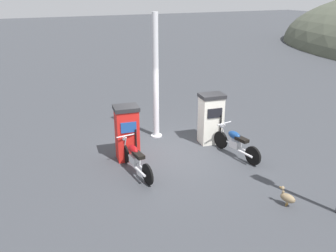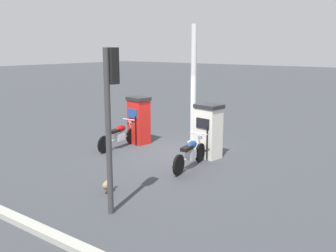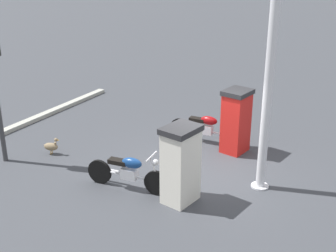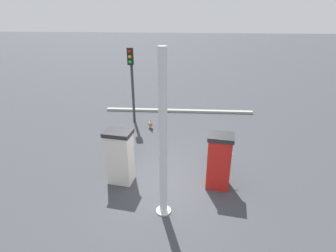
{
  "view_description": "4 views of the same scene",
  "coord_description": "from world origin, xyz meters",
  "views": [
    {
      "loc": [
        9.24,
        -4.54,
        4.94
      ],
      "look_at": [
        0.8,
        -0.59,
        1.3
      ],
      "focal_mm": 37.86,
      "sensor_mm": 36.0,
      "label": 1
    },
    {
      "loc": [
        9.76,
        7.62,
        3.45
      ],
      "look_at": [
        0.51,
        0.44,
        1.01
      ],
      "focal_mm": 40.56,
      "sensor_mm": 36.0,
      "label": 2
    },
    {
      "loc": [
        -4.33,
        8.85,
        5.08
      ],
      "look_at": [
        0.73,
        0.38,
        1.16
      ],
      "focal_mm": 48.11,
      "sensor_mm": 36.0,
      "label": 3
    },
    {
      "loc": [
        -7.01,
        -0.57,
        4.9
      ],
      "look_at": [
        1.47,
        0.17,
        1.18
      ],
      "focal_mm": 28.28,
      "sensor_mm": 36.0,
      "label": 4
    }
  ],
  "objects": [
    {
      "name": "motorcycle_near_pump",
      "position": [
        0.68,
        -1.58,
        0.46
      ],
      "size": [
        2.07,
        0.56,
        0.93
      ],
      "color": "black",
      "rests_on": "ground"
    },
    {
      "name": "fuel_pump_near",
      "position": [
        -0.23,
        -1.48,
        0.87
      ],
      "size": [
        0.73,
        0.8,
        1.71
      ],
      "color": "red",
      "rests_on": "ground"
    },
    {
      "name": "fuel_pump_far",
      "position": [
        -0.23,
        1.48,
        0.87
      ],
      "size": [
        0.73,
        0.87,
        1.71
      ],
      "color": "silver",
      "rests_on": "ground"
    },
    {
      "name": "canopy_support_pole",
      "position": [
        -1.51,
        0.03,
        2.05
      ],
      "size": [
        0.4,
        0.4,
        4.25
      ],
      "color": "silver",
      "rests_on": "ground"
    },
    {
      "name": "wandering_duck",
      "position": [
        3.83,
        1.17,
        0.23
      ],
      "size": [
        0.46,
        0.3,
        0.47
      ],
      "color": "#847051",
      "rests_on": "ground"
    },
    {
      "name": "road_edge_kerb",
      "position": [
        6.05,
        0.0,
        0.06
      ],
      "size": [
        0.41,
        7.63,
        0.12
      ],
      "color": "#9E9E93",
      "rests_on": "ground"
    },
    {
      "name": "ground_plane",
      "position": [
        0.0,
        0.0,
        0.0
      ],
      "size": [
        120.0,
        120.0,
        0.0
      ],
      "primitive_type": "plane",
      "color": "#383A3F"
    },
    {
      "name": "motorcycle_far_pump",
      "position": [
        1.0,
        1.64,
        0.44
      ],
      "size": [
        2.0,
        0.56,
        0.93
      ],
      "color": "black",
      "rests_on": "ground"
    }
  ]
}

